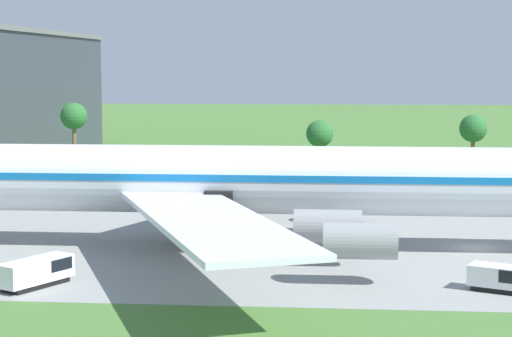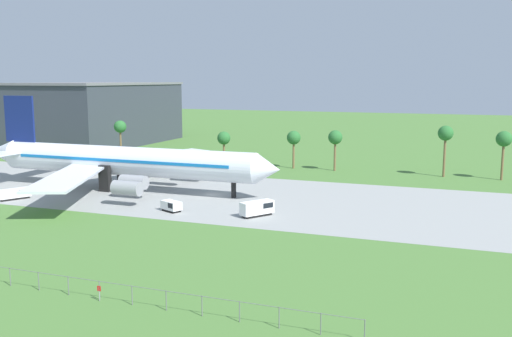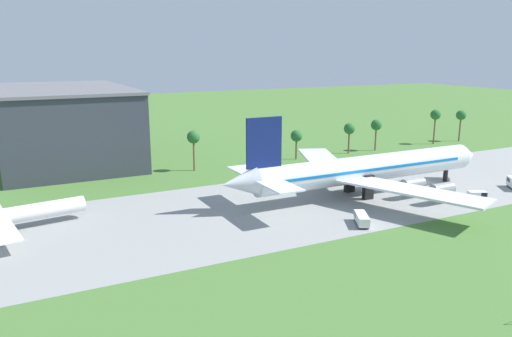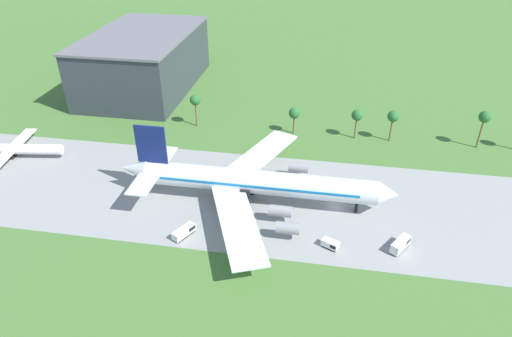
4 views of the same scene
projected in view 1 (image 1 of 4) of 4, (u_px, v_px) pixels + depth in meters
name	position (u px, v px, depth m)	size (l,w,h in m)	color
ground_plane	(474.00, 248.00, 82.90)	(600.00, 600.00, 0.00)	#477233
taxiway_strip	(474.00, 248.00, 82.90)	(320.00, 44.00, 0.02)	gray
jet_airliner	(241.00, 180.00, 82.49)	(71.09, 62.23, 19.51)	silver
fuel_truck	(38.00, 271.00, 68.34)	(4.65, 6.35, 2.09)	black
catering_van	(499.00, 277.00, 66.80)	(4.35, 3.45, 1.88)	black
palm_tree_row	(508.00, 124.00, 119.49)	(106.80, 3.60, 12.31)	brown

